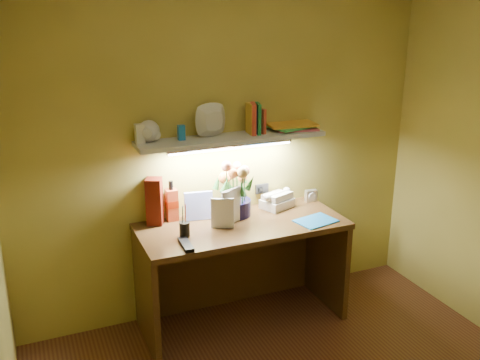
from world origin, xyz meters
name	(u,v)px	position (x,y,z in m)	size (l,w,h in m)	color
desk	(242,273)	(0.00, 1.20, 0.38)	(1.40, 0.60, 0.75)	#3D2610
flower_bouquet	(235,188)	(0.01, 1.37, 0.95)	(0.25, 0.25, 0.39)	#0C0A36
telephone	(277,199)	(0.35, 1.38, 0.82)	(0.22, 0.16, 0.13)	silver
desk_clock	(311,196)	(0.65, 1.40, 0.79)	(0.09, 0.04, 0.09)	silver
whisky_bottle	(172,201)	(-0.42, 1.45, 0.89)	(0.08, 0.08, 0.28)	#C54421
whisky_box	(155,201)	(-0.54, 1.43, 0.91)	(0.10, 0.10, 0.32)	#541309
pen_cup	(184,224)	(-0.42, 1.15, 0.83)	(0.07, 0.07, 0.16)	black
art_card	(199,206)	(-0.24, 1.39, 0.85)	(0.19, 0.04, 0.19)	white
tv_remote	(186,244)	(-0.46, 1.01, 0.76)	(0.06, 0.20, 0.02)	black
blue_folder	(316,221)	(0.48, 1.04, 0.75)	(0.26, 0.19, 0.01)	#1D7AC7
desk_book_a	(222,210)	(-0.15, 1.18, 0.87)	(0.18, 0.02, 0.25)	silver
desk_book_b	(211,213)	(-0.22, 1.21, 0.85)	(0.15, 0.02, 0.21)	silver
wall_shelf	(229,133)	(-0.02, 1.39, 1.34)	(1.32, 0.33, 0.24)	silver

